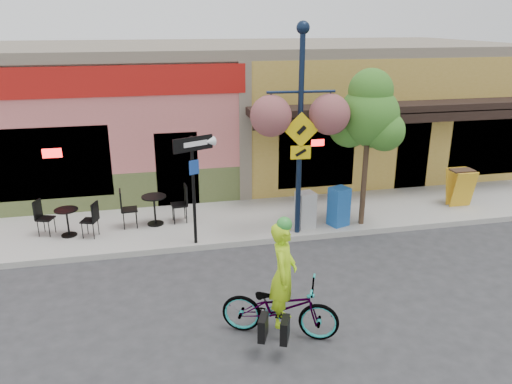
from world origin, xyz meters
TOP-DOWN VIEW (x-y plane):
  - ground at (0.00, 0.00)m, footprint 90.00×90.00m
  - sidewalk at (0.00, 2.00)m, footprint 24.00×3.00m
  - curb at (0.00, 0.55)m, footprint 24.00×0.12m
  - building at (0.00, 7.50)m, footprint 18.20×8.20m
  - bicycle at (-1.71, -3.18)m, footprint 2.19×1.49m
  - cyclist_rider at (-1.66, -3.18)m, footprint 0.69×0.81m
  - lamp_post at (-0.19, 0.75)m, footprint 1.68×0.77m
  - one_way_sign at (-2.79, 0.65)m, footprint 1.02×0.61m
  - cafe_set_left at (-5.86, 1.76)m, footprint 1.70×1.22m
  - cafe_set_right at (-3.72, 2.05)m, footprint 1.77×0.97m
  - newspaper_box_blue at (1.00, 0.97)m, footprint 0.58×0.55m
  - newspaper_box_grey at (0.10, 1.02)m, footprint 0.51×0.48m
  - street_tree at (1.64, 0.93)m, footprint 2.09×2.09m
  - sandwich_board at (4.97, 1.42)m, footprint 0.65×0.48m

SIDE VIEW (x-z plane):
  - ground at x=0.00m, z-range 0.00..0.00m
  - sidewalk at x=0.00m, z-range 0.00..0.15m
  - curb at x=0.00m, z-range 0.00..0.15m
  - bicycle at x=-1.71m, z-range 0.00..1.09m
  - cafe_set_left at x=-5.86m, z-range 0.15..1.07m
  - newspaper_box_grey at x=0.10m, z-range 0.15..1.10m
  - newspaper_box_blue at x=1.00m, z-range 0.15..1.18m
  - cafe_set_right at x=-3.72m, z-range 0.15..1.18m
  - sandwich_board at x=4.97m, z-range 0.15..1.23m
  - cyclist_rider at x=-1.66m, z-range 0.00..1.88m
  - one_way_sign at x=-2.79m, z-range 0.15..2.80m
  - street_tree at x=1.64m, z-range 0.15..4.24m
  - building at x=0.00m, z-range 0.00..4.50m
  - lamp_post at x=-0.19m, z-range 0.15..5.29m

